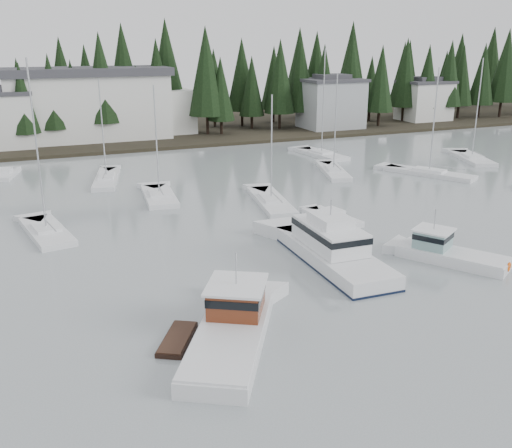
{
  "coord_description": "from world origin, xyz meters",
  "views": [
    {
      "loc": [
        -15.98,
        -11.06,
        15.22
      ],
      "look_at": [
        -0.59,
        25.4,
        2.5
      ],
      "focal_mm": 40.0,
      "sensor_mm": 36.0,
      "label": 1
    }
  ],
  "objects_px": {
    "lobster_boat_brown": "(230,331)",
    "house_east_b": "(424,100)",
    "house_east_a": "(331,102)",
    "harbor_inn": "(102,104)",
    "sailboat_10": "(472,160)",
    "lobster_boat_teal": "(447,254)",
    "sailboat_7": "(107,180)",
    "sailboat_8": "(271,203)",
    "runabout_3": "(5,176)",
    "sailboat_2": "(321,155)",
    "sailboat_1": "(160,198)",
    "runabout_1": "(332,219)",
    "sailboat_0": "(47,233)",
    "sailboat_6": "(429,174)",
    "cabin_cruiser_center": "(332,251)",
    "sailboat_5": "(333,173)"
  },
  "relations": [
    {
      "from": "lobster_boat_brown",
      "to": "house_east_b",
      "type": "bearing_deg",
      "value": -13.92
    },
    {
      "from": "house_east_a",
      "to": "harbor_inn",
      "type": "xyz_separation_m",
      "value": [
        -38.96,
        4.34,
        0.87
      ]
    },
    {
      "from": "sailboat_10",
      "to": "lobster_boat_teal",
      "type": "bearing_deg",
      "value": 155.32
    },
    {
      "from": "sailboat_7",
      "to": "sailboat_8",
      "type": "xyz_separation_m",
      "value": [
        13.38,
        -16.01,
        -0.01
      ]
    },
    {
      "from": "house_east_b",
      "to": "lobster_boat_teal",
      "type": "relative_size",
      "value": 1.2
    },
    {
      "from": "house_east_a",
      "to": "runabout_3",
      "type": "distance_m",
      "value": 56.6
    },
    {
      "from": "lobster_boat_brown",
      "to": "sailboat_2",
      "type": "relative_size",
      "value": 0.71
    },
    {
      "from": "lobster_boat_brown",
      "to": "sailboat_1",
      "type": "height_order",
      "value": "sailboat_1"
    },
    {
      "from": "runabout_1",
      "to": "lobster_boat_brown",
      "type": "bearing_deg",
      "value": 127.31
    },
    {
      "from": "sailboat_0",
      "to": "runabout_3",
      "type": "bearing_deg",
      "value": -2.24
    },
    {
      "from": "sailboat_0",
      "to": "sailboat_1",
      "type": "relative_size",
      "value": 1.24
    },
    {
      "from": "sailboat_1",
      "to": "lobster_boat_teal",
      "type": "bearing_deg",
      "value": -142.26
    },
    {
      "from": "sailboat_1",
      "to": "sailboat_6",
      "type": "height_order",
      "value": "sailboat_6"
    },
    {
      "from": "harbor_inn",
      "to": "sailboat_1",
      "type": "bearing_deg",
      "value": -90.53
    },
    {
      "from": "sailboat_2",
      "to": "sailboat_1",
      "type": "bearing_deg",
      "value": 110.51
    },
    {
      "from": "sailboat_10",
      "to": "house_east_b",
      "type": "bearing_deg",
      "value": -8.17
    },
    {
      "from": "cabin_cruiser_center",
      "to": "sailboat_8",
      "type": "distance_m",
      "value": 15.99
    },
    {
      "from": "runabout_3",
      "to": "harbor_inn",
      "type": "bearing_deg",
      "value": -20.07
    },
    {
      "from": "lobster_boat_teal",
      "to": "runabout_3",
      "type": "distance_m",
      "value": 51.05
    },
    {
      "from": "lobster_boat_teal",
      "to": "lobster_boat_brown",
      "type": "bearing_deg",
      "value": 73.15
    },
    {
      "from": "harbor_inn",
      "to": "lobster_boat_brown",
      "type": "height_order",
      "value": "harbor_inn"
    },
    {
      "from": "sailboat_2",
      "to": "sailboat_7",
      "type": "xyz_separation_m",
      "value": [
        -29.89,
        -3.49,
        -0.02
      ]
    },
    {
      "from": "house_east_a",
      "to": "sailboat_5",
      "type": "bearing_deg",
      "value": -119.27
    },
    {
      "from": "sailboat_1",
      "to": "sailboat_6",
      "type": "xyz_separation_m",
      "value": [
        32.2,
        -2.01,
        0.0
      ]
    },
    {
      "from": "sailboat_6",
      "to": "sailboat_10",
      "type": "height_order",
      "value": "sailboat_10"
    },
    {
      "from": "sailboat_1",
      "to": "sailboat_5",
      "type": "height_order",
      "value": "sailboat_5"
    },
    {
      "from": "sailboat_8",
      "to": "runabout_1",
      "type": "distance_m",
      "value": 7.61
    },
    {
      "from": "sailboat_7",
      "to": "sailboat_10",
      "type": "height_order",
      "value": "sailboat_10"
    },
    {
      "from": "lobster_boat_teal",
      "to": "runabout_3",
      "type": "xyz_separation_m",
      "value": [
        -29.5,
        41.66,
        -0.38
      ]
    },
    {
      "from": "sailboat_0",
      "to": "sailboat_5",
      "type": "relative_size",
      "value": 1.19
    },
    {
      "from": "cabin_cruiser_center",
      "to": "sailboat_6",
      "type": "relative_size",
      "value": 0.96
    },
    {
      "from": "lobster_boat_teal",
      "to": "sailboat_5",
      "type": "relative_size",
      "value": 0.65
    },
    {
      "from": "lobster_boat_teal",
      "to": "sailboat_7",
      "type": "relative_size",
      "value": 0.67
    },
    {
      "from": "runabout_3",
      "to": "sailboat_6",
      "type": "bearing_deg",
      "value": -97.5
    },
    {
      "from": "house_east_b",
      "to": "cabin_cruiser_center",
      "type": "bearing_deg",
      "value": -133.06
    },
    {
      "from": "runabout_1",
      "to": "sailboat_2",
      "type": "bearing_deg",
      "value": -36.26
    },
    {
      "from": "sailboat_2",
      "to": "sailboat_7",
      "type": "distance_m",
      "value": 30.09
    },
    {
      "from": "cabin_cruiser_center",
      "to": "sailboat_2",
      "type": "bearing_deg",
      "value": -26.05
    },
    {
      "from": "sailboat_5",
      "to": "sailboat_7",
      "type": "xyz_separation_m",
      "value": [
        -25.9,
        6.61,
        -0.01
      ]
    },
    {
      "from": "sailboat_5",
      "to": "sailboat_2",
      "type": "bearing_deg",
      "value": -3.37
    },
    {
      "from": "sailboat_0",
      "to": "sailboat_2",
      "type": "height_order",
      "value": "sailboat_2"
    },
    {
      "from": "cabin_cruiser_center",
      "to": "house_east_a",
      "type": "bearing_deg",
      "value": -27.79
    },
    {
      "from": "lobster_boat_brown",
      "to": "sailboat_5",
      "type": "height_order",
      "value": "sailboat_5"
    },
    {
      "from": "house_east_b",
      "to": "sailboat_2",
      "type": "relative_size",
      "value": 0.64
    },
    {
      "from": "lobster_boat_brown",
      "to": "sailboat_6",
      "type": "xyz_separation_m",
      "value": [
        35.65,
        27.76,
        -0.51
      ]
    },
    {
      "from": "house_east_a",
      "to": "sailboat_2",
      "type": "bearing_deg",
      "value": -122.7
    },
    {
      "from": "sailboat_6",
      "to": "sailboat_8",
      "type": "distance_m",
      "value": 22.92
    },
    {
      "from": "house_east_a",
      "to": "sailboat_6",
      "type": "height_order",
      "value": "sailboat_6"
    },
    {
      "from": "house_east_b",
      "to": "lobster_boat_teal",
      "type": "xyz_separation_m",
      "value": [
        -46.2,
        -60.9,
        -3.9
      ]
    },
    {
      "from": "sailboat_0",
      "to": "sailboat_8",
      "type": "relative_size",
      "value": 1.32
    }
  ]
}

